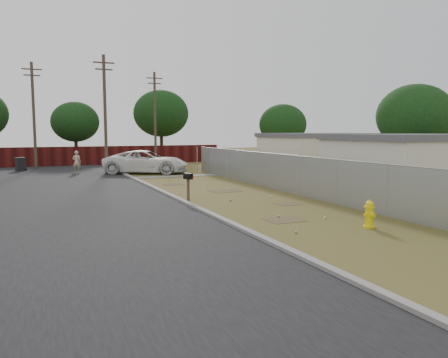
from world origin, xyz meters
name	(u,v)px	position (x,y,z in m)	size (l,w,h in m)	color
ground	(244,199)	(0.00, 0.00, 0.00)	(120.00, 120.00, 0.00)	brown
street	(80,187)	(-6.76, 8.05, 0.02)	(15.10, 60.00, 0.12)	black
chainlink_fence	(289,178)	(3.12, 1.03, 0.80)	(0.10, 27.06, 2.02)	gray
privacy_fence	(70,156)	(-6.00, 25.00, 0.90)	(30.00, 0.12, 1.80)	#49110F
utility_poles	(101,114)	(-3.67, 20.67, 4.69)	(12.60, 8.24, 9.00)	#483D30
houses	(361,158)	(9.70, 3.13, 1.56)	(9.30, 17.24, 3.10)	beige
horizon_trees	(144,117)	(0.84, 23.56, 4.63)	(33.32, 31.94, 7.78)	#342617
fire_hydrant	(369,214)	(1.13, -7.24, 0.45)	(0.44, 0.45, 0.96)	yellow
mailbox	(188,179)	(-2.60, 0.66, 1.03)	(0.36, 0.56, 1.31)	brown
pickup_truck	(146,162)	(-1.21, 14.60, 0.89)	(2.95, 6.41, 1.78)	white
pedestrian	(77,162)	(-6.13, 16.87, 0.88)	(0.64, 0.42, 1.75)	tan
trash_bin	(20,164)	(-10.18, 20.62, 0.57)	(0.93, 0.91, 1.12)	black
scattered_litter	(267,206)	(-0.06, -2.30, 0.04)	(3.11, 10.40, 0.07)	silver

